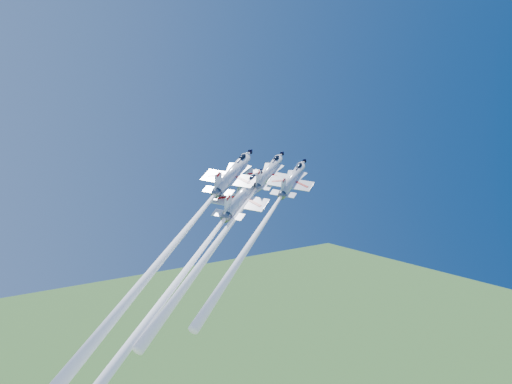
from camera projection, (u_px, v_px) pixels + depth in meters
jet_lead at (230, 225)px, 104.75m from camera, size 38.06×25.04×40.28m
jet_left at (180, 237)px, 99.88m from camera, size 43.89×28.87×46.05m
jet_right at (263, 224)px, 103.51m from camera, size 33.34×21.87×33.60m
jet_slot at (173, 287)px, 91.20m from camera, size 50.15×33.13×56.13m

